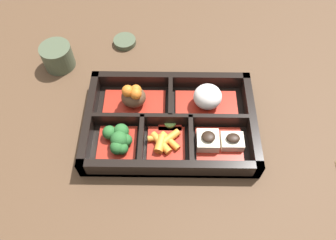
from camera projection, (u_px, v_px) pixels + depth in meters
ground_plane at (168, 127)px, 0.62m from camera, size 3.00×3.00×0.00m
bento_base at (168, 126)px, 0.62m from camera, size 0.31×0.21×0.01m
bento_rim at (168, 122)px, 0.61m from camera, size 0.31×0.21×0.04m
bowl_stew at (132, 98)px, 0.62m from camera, size 0.12×0.07×0.06m
bowl_rice at (205, 99)px, 0.62m from camera, size 0.12×0.07×0.05m
bowl_greens at (116, 140)px, 0.58m from camera, size 0.07×0.07×0.04m
bowl_carrots at (163, 142)px, 0.59m from camera, size 0.07×0.07×0.02m
bowl_tofu at (216, 142)px, 0.58m from camera, size 0.08×0.07×0.03m
bowl_pickles at (167, 122)px, 0.61m from camera, size 0.04×0.03×0.01m
tea_cup at (55, 56)px, 0.69m from camera, size 0.06×0.06×0.05m
sauce_dish at (123, 41)px, 0.74m from camera, size 0.05×0.05×0.01m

